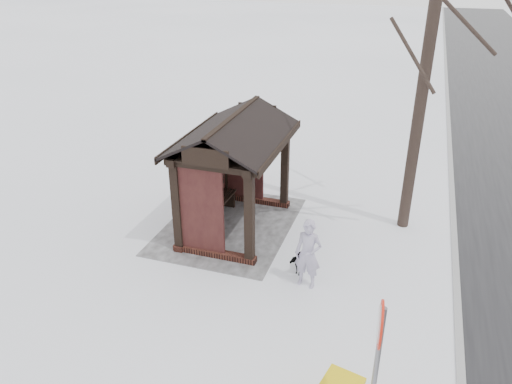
# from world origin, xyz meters

# --- Properties ---
(ground) EXTENTS (120.00, 120.00, 0.00)m
(ground) POSITION_xyz_m (0.00, 0.00, 0.00)
(ground) COLOR white
(ground) RESTS_ON ground
(kerb) EXTENTS (120.00, 0.15, 0.06)m
(kerb) POSITION_xyz_m (0.00, 5.50, 0.01)
(kerb) COLOR gray
(kerb) RESTS_ON ground
(trampled_patch) EXTENTS (4.20, 3.20, 0.02)m
(trampled_patch) POSITION_xyz_m (0.00, -0.20, 0.01)
(trampled_patch) COLOR #97979D
(trampled_patch) RESTS_ON ground
(bus_shelter) EXTENTS (3.60, 2.40, 3.09)m
(bus_shelter) POSITION_xyz_m (0.00, -0.16, 2.17)
(bus_shelter) COLOR #321812
(bus_shelter) RESTS_ON ground
(pedestrian) EXTENTS (0.43, 0.62, 1.60)m
(pedestrian) POSITION_xyz_m (1.90, 2.36, 0.80)
(pedestrian) COLOR #A39BB6
(pedestrian) RESTS_ON ground
(dog) EXTENTS (0.67, 0.38, 0.53)m
(dog) POSITION_xyz_m (1.43, 2.02, 0.27)
(dog) COLOR black
(dog) RESTS_ON ground
(road_sign) EXTENTS (0.66, 0.12, 2.57)m
(road_sign) POSITION_xyz_m (5.42, 4.08, 1.83)
(road_sign) COLOR slate
(road_sign) RESTS_ON ground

